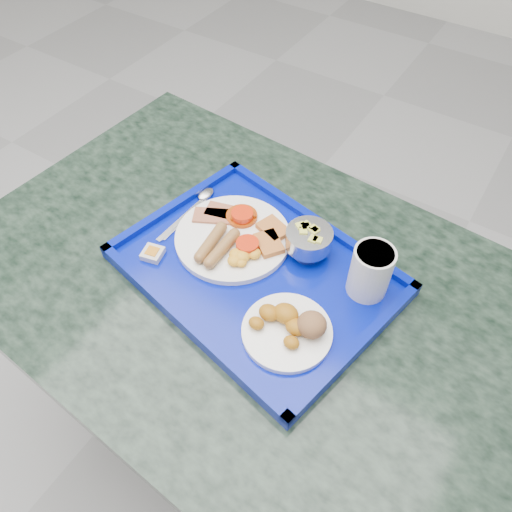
{
  "coord_description": "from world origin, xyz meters",
  "views": [
    {
      "loc": [
        0.7,
        -0.33,
        1.48
      ],
      "look_at": [
        0.38,
        0.16,
        0.77
      ],
      "focal_mm": 35.0,
      "sensor_mm": 36.0,
      "label": 1
    }
  ],
  "objects_px": {
    "main_plate": "(235,237)",
    "juice_cup": "(371,270)",
    "fruit_bowl": "(309,239)",
    "bread_plate": "(291,327)",
    "table": "(247,328)",
    "tray": "(256,272)"
  },
  "relations": [
    {
      "from": "juice_cup",
      "to": "tray",
      "type": "bearing_deg",
      "value": -159.81
    },
    {
      "from": "tray",
      "to": "bread_plate",
      "type": "xyz_separation_m",
      "value": [
        0.12,
        -0.08,
        0.02
      ]
    },
    {
      "from": "fruit_bowl",
      "to": "juice_cup",
      "type": "distance_m",
      "value": 0.14
    },
    {
      "from": "table",
      "to": "juice_cup",
      "type": "relative_size",
      "value": 11.56
    },
    {
      "from": "bread_plate",
      "to": "juice_cup",
      "type": "xyz_separation_m",
      "value": [
        0.07,
        0.16,
        0.04
      ]
    },
    {
      "from": "table",
      "to": "main_plate",
      "type": "height_order",
      "value": "main_plate"
    },
    {
      "from": "main_plate",
      "to": "bread_plate",
      "type": "relative_size",
      "value": 1.47
    },
    {
      "from": "table",
      "to": "juice_cup",
      "type": "xyz_separation_m",
      "value": [
        0.21,
        0.09,
        0.25
      ]
    },
    {
      "from": "fruit_bowl",
      "to": "main_plate",
      "type": "bearing_deg",
      "value": -159.22
    },
    {
      "from": "table",
      "to": "main_plate",
      "type": "relative_size",
      "value": 5.17
    },
    {
      "from": "tray",
      "to": "juice_cup",
      "type": "height_order",
      "value": "juice_cup"
    },
    {
      "from": "tray",
      "to": "juice_cup",
      "type": "distance_m",
      "value": 0.22
    },
    {
      "from": "tray",
      "to": "bread_plate",
      "type": "bearing_deg",
      "value": -34.0
    },
    {
      "from": "fruit_bowl",
      "to": "juice_cup",
      "type": "height_order",
      "value": "juice_cup"
    },
    {
      "from": "main_plate",
      "to": "juice_cup",
      "type": "height_order",
      "value": "juice_cup"
    },
    {
      "from": "bread_plate",
      "to": "fruit_bowl",
      "type": "xyz_separation_m",
      "value": [
        -0.06,
        0.17,
        0.02
      ]
    },
    {
      "from": "main_plate",
      "to": "fruit_bowl",
      "type": "height_order",
      "value": "fruit_bowl"
    },
    {
      "from": "juice_cup",
      "to": "main_plate",
      "type": "bearing_deg",
      "value": -172.76
    },
    {
      "from": "table",
      "to": "bread_plate",
      "type": "height_order",
      "value": "bread_plate"
    },
    {
      "from": "table",
      "to": "bread_plate",
      "type": "distance_m",
      "value": 0.26
    },
    {
      "from": "table",
      "to": "fruit_bowl",
      "type": "bearing_deg",
      "value": 55.04
    },
    {
      "from": "tray",
      "to": "main_plate",
      "type": "distance_m",
      "value": 0.09
    }
  ]
}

